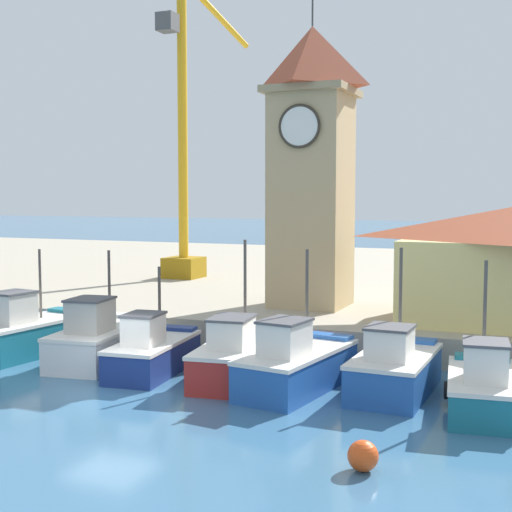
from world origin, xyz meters
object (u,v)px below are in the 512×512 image
object	(u,v)px
fishing_boat_right_inner	(297,365)
fishing_boat_mid_right	(239,355)
fishing_boat_center	(153,352)
clock_tower	(311,160)
fishing_boat_far_right	(484,387)
port_crane_near	(185,165)
mooring_buoy	(363,456)
fishing_boat_left_inner	(29,332)
fishing_boat_right_outer	(395,369)
fishing_boat_mid_left	(101,340)

from	to	relation	value
fishing_boat_right_inner	fishing_boat_mid_right	bearing A→B (deg)	164.35
fishing_boat_center	clock_tower	world-z (taller)	clock_tower
fishing_boat_mid_right	fishing_boat_far_right	world-z (taller)	fishing_boat_mid_right
fishing_boat_mid_right	fishing_boat_far_right	distance (m)	7.69
fishing_boat_right_inner	clock_tower	size ratio (longest dim) A/B	0.37
fishing_boat_center	port_crane_near	bearing A→B (deg)	114.73
mooring_buoy	fishing_boat_far_right	bearing A→B (deg)	69.49
fishing_boat_left_inner	fishing_boat_right_outer	bearing A→B (deg)	-0.17
fishing_boat_right_outer	fishing_boat_right_inner	bearing A→B (deg)	-165.57
fishing_boat_left_inner	mooring_buoy	bearing A→B (deg)	-23.79
fishing_boat_left_inner	fishing_boat_center	size ratio (longest dim) A/B	1.06
fishing_boat_left_inner	fishing_boat_far_right	xyz separation A→B (m)	(16.32, -0.92, -0.13)
clock_tower	mooring_buoy	world-z (taller)	clock_tower
fishing_boat_mid_left	port_crane_near	xyz separation A→B (m)	(-5.18, 16.00, 6.89)
port_crane_near	fishing_boat_right_outer	bearing A→B (deg)	-45.70
fishing_boat_mid_left	clock_tower	distance (m)	11.92
fishing_boat_left_inner	fishing_boat_mid_right	xyz separation A→B (m)	(8.66, -0.16, -0.08)
clock_tower	mooring_buoy	bearing A→B (deg)	-67.77
port_crane_near	fishing_boat_mid_right	bearing A→B (deg)	-56.70
fishing_boat_far_right	clock_tower	xyz separation A→B (m)	(-8.07, 9.44, 6.76)
fishing_boat_mid_left	fishing_boat_center	xyz separation A→B (m)	(2.49, -0.64, -0.09)
fishing_boat_center	fishing_boat_mid_right	world-z (taller)	fishing_boat_mid_right
clock_tower	port_crane_near	bearing A→B (deg)	143.76
fishing_boat_mid_left	clock_tower	xyz separation A→B (m)	(5.01, 8.53, 6.65)
fishing_boat_mid_right	port_crane_near	xyz separation A→B (m)	(-10.61, 16.15, 6.94)
fishing_boat_mid_left	mooring_buoy	distance (m)	12.74
clock_tower	fishing_boat_right_outer	bearing A→B (deg)	-57.49
fishing_boat_right_outer	mooring_buoy	size ratio (longest dim) A/B	6.55
fishing_boat_mid_right	clock_tower	xyz separation A→B (m)	(-0.42, 8.68, 6.71)
fishing_boat_right_outer	clock_tower	size ratio (longest dim) A/B	0.33
fishing_boat_far_right	port_crane_near	bearing A→B (deg)	137.20
fishing_boat_left_inner	fishing_boat_right_outer	size ratio (longest dim) A/B	1.08
fishing_boat_right_inner	fishing_boat_center	bearing A→B (deg)	178.64
fishing_boat_center	mooring_buoy	distance (m)	10.28
fishing_boat_right_outer	port_crane_near	size ratio (longest dim) A/B	0.26
fishing_boat_mid_left	fishing_boat_mid_right	bearing A→B (deg)	-1.62
port_crane_near	clock_tower	bearing A→B (deg)	-36.24
fishing_boat_left_inner	mooring_buoy	world-z (taller)	fishing_boat_left_inner
fishing_boat_left_inner	port_crane_near	xyz separation A→B (m)	(-1.95, 15.99, 6.86)
fishing_boat_mid_right	clock_tower	distance (m)	10.98
fishing_boat_left_inner	fishing_boat_mid_right	size ratio (longest dim) A/B	0.88
fishing_boat_mid_right	fishing_boat_far_right	size ratio (longest dim) A/B	1.22
fishing_boat_mid_left	fishing_boat_right_outer	size ratio (longest dim) A/B	1.16
fishing_boat_right_inner	port_crane_near	size ratio (longest dim) A/B	0.29
fishing_boat_center	fishing_boat_far_right	distance (m)	10.60
fishing_boat_center	mooring_buoy	world-z (taller)	fishing_boat_center
clock_tower	mooring_buoy	xyz separation A→B (m)	(6.06, -14.83, -7.13)
fishing_boat_left_inner	port_crane_near	size ratio (longest dim) A/B	0.28
fishing_boat_mid_right	fishing_boat_far_right	bearing A→B (deg)	-5.66
fishing_boat_left_inner	fishing_boat_mid_left	xyz separation A→B (m)	(3.23, -0.01, -0.02)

